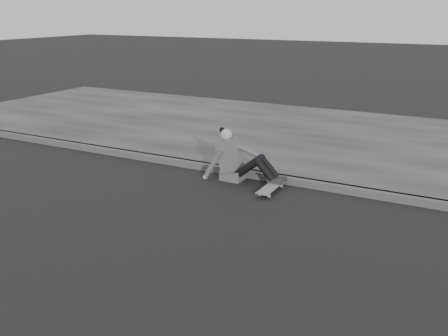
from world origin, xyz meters
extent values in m
plane|color=black|center=(0.00, 0.00, 0.00)|extent=(80.00, 80.00, 0.00)
cube|color=#454545|center=(0.00, 2.58, 0.06)|extent=(24.00, 0.16, 0.12)
cube|color=#383838|center=(0.00, 5.60, 0.06)|extent=(24.00, 6.00, 0.12)
cylinder|color=#A4A39E|center=(-2.18, 1.83, 0.03)|extent=(0.03, 0.05, 0.05)
cylinder|color=#A4A39E|center=(-2.03, 1.83, 0.03)|extent=(0.03, 0.05, 0.05)
cylinder|color=#A4A39E|center=(-2.18, 2.35, 0.03)|extent=(0.03, 0.05, 0.05)
cylinder|color=#A4A39E|center=(-2.03, 2.35, 0.03)|extent=(0.03, 0.05, 0.05)
cube|color=#313234|center=(-2.10, 1.83, 0.06)|extent=(0.16, 0.04, 0.03)
cube|color=#313234|center=(-2.10, 2.35, 0.06)|extent=(0.16, 0.04, 0.03)
cube|color=slate|center=(-2.10, 2.09, 0.08)|extent=(0.20, 0.78, 0.02)
cube|color=#4F4F51|center=(-2.90, 2.34, 0.09)|extent=(0.36, 0.34, 0.18)
cube|color=#4F4F51|center=(-2.97, 2.34, 0.43)|extent=(0.37, 0.40, 0.57)
cube|color=#4F4F51|center=(-3.10, 2.34, 0.55)|extent=(0.14, 0.30, 0.20)
cylinder|color=#9A9A9A|center=(-3.02, 2.34, 0.67)|extent=(0.09, 0.09, 0.08)
sphere|color=#9A9A9A|center=(-3.03, 2.34, 0.76)|extent=(0.20, 0.20, 0.20)
sphere|color=black|center=(-3.12, 2.36, 0.83)|extent=(0.09, 0.09, 0.09)
cylinder|color=black|center=(-2.59, 2.25, 0.28)|extent=(0.43, 0.13, 0.39)
cylinder|color=black|center=(-2.59, 2.43, 0.28)|extent=(0.43, 0.13, 0.39)
cylinder|color=black|center=(-2.29, 2.25, 0.28)|extent=(0.35, 0.11, 0.36)
cylinder|color=black|center=(-2.29, 2.43, 0.28)|extent=(0.35, 0.11, 0.36)
sphere|color=black|center=(-2.42, 2.25, 0.42)|extent=(0.13, 0.13, 0.13)
sphere|color=black|center=(-2.42, 2.43, 0.42)|extent=(0.13, 0.13, 0.13)
cube|color=#2A2A2A|center=(-2.10, 2.25, 0.12)|extent=(0.24, 0.08, 0.07)
cube|color=#2A2A2A|center=(-2.10, 2.43, 0.12)|extent=(0.24, 0.08, 0.07)
cylinder|color=#4F4F51|center=(-3.17, 2.13, 0.29)|extent=(0.38, 0.08, 0.58)
sphere|color=#9A9A9A|center=(-3.32, 2.12, 0.04)|extent=(0.08, 0.08, 0.08)
cylinder|color=#4F4F51|center=(-2.73, 2.50, 0.49)|extent=(0.48, 0.08, 0.21)
camera|label=1|loc=(0.68, -4.80, 2.76)|focal=40.00mm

